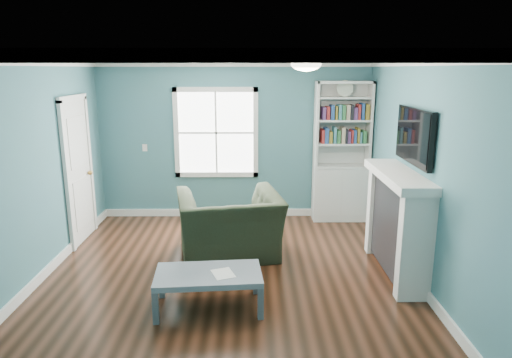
{
  "coord_description": "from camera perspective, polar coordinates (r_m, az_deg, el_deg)",
  "views": [
    {
      "loc": [
        0.3,
        -5.08,
        2.49
      ],
      "look_at": [
        0.35,
        0.4,
        1.16
      ],
      "focal_mm": 32.0,
      "sensor_mm": 36.0,
      "label": 1
    }
  ],
  "objects": [
    {
      "name": "floor",
      "position": [
        5.66,
        -3.58,
        -12.49
      ],
      "size": [
        5.0,
        5.0,
        0.0
      ],
      "primitive_type": "plane",
      "color": "black",
      "rests_on": "ground"
    },
    {
      "name": "room_walls",
      "position": [
        5.17,
        -3.84,
        3.47
      ],
      "size": [
        5.0,
        5.0,
        5.0
      ],
      "color": "teal",
      "rests_on": "ground"
    },
    {
      "name": "trim",
      "position": [
        5.24,
        -3.78,
        -0.25
      ],
      "size": [
        4.5,
        5.0,
        2.6
      ],
      "color": "white",
      "rests_on": "ground"
    },
    {
      "name": "window",
      "position": [
        7.66,
        -5.01,
        5.77
      ],
      "size": [
        1.4,
        0.06,
        1.5
      ],
      "color": "white",
      "rests_on": "room_walls"
    },
    {
      "name": "bookshelf",
      "position": [
        7.68,
        10.55,
        1.63
      ],
      "size": [
        0.9,
        0.35,
        2.31
      ],
      "color": "silver",
      "rests_on": "ground"
    },
    {
      "name": "fireplace",
      "position": [
        5.87,
        17.25,
        -5.43
      ],
      "size": [
        0.44,
        1.58,
        1.3
      ],
      "color": "black",
      "rests_on": "ground"
    },
    {
      "name": "tv",
      "position": [
        5.66,
        19.19,
        5.1
      ],
      "size": [
        0.06,
        1.1,
        0.65
      ],
      "primitive_type": "cube",
      "color": "black",
      "rests_on": "fireplace"
    },
    {
      "name": "door",
      "position": [
        7.1,
        -21.32,
        1.17
      ],
      "size": [
        0.12,
        0.98,
        2.17
      ],
      "color": "silver",
      "rests_on": "ground"
    },
    {
      "name": "ceiling_fixture",
      "position": [
        5.21,
        6.29,
        14.2
      ],
      "size": [
        0.38,
        0.38,
        0.15
      ],
      "color": "white",
      "rests_on": "room_walls"
    },
    {
      "name": "light_switch",
      "position": [
        7.88,
        -13.72,
        3.82
      ],
      "size": [
        0.08,
        0.01,
        0.12
      ],
      "primitive_type": "cube",
      "color": "white",
      "rests_on": "room_walls"
    },
    {
      "name": "recliner",
      "position": [
        6.14,
        -3.38,
        -4.48
      ],
      "size": [
        1.48,
        1.11,
        1.17
      ],
      "primitive_type": "imported",
      "rotation": [
        0.0,
        0.0,
        -2.95
      ],
      "color": "black",
      "rests_on": "ground"
    },
    {
      "name": "coffee_table",
      "position": [
        4.94,
        -5.96,
        -12.1
      ],
      "size": [
        1.16,
        0.69,
        0.4
      ],
      "rotation": [
        0.0,
        0.0,
        0.08
      ],
      "color": "#495057",
      "rests_on": "ground"
    },
    {
      "name": "paper_sheet",
      "position": [
        4.88,
        -4.13,
        -11.7
      ],
      "size": [
        0.28,
        0.32,
        0.0
      ],
      "primitive_type": "cube",
      "rotation": [
        0.0,
        0.0,
        0.36
      ],
      "color": "white",
      "rests_on": "coffee_table"
    }
  ]
}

